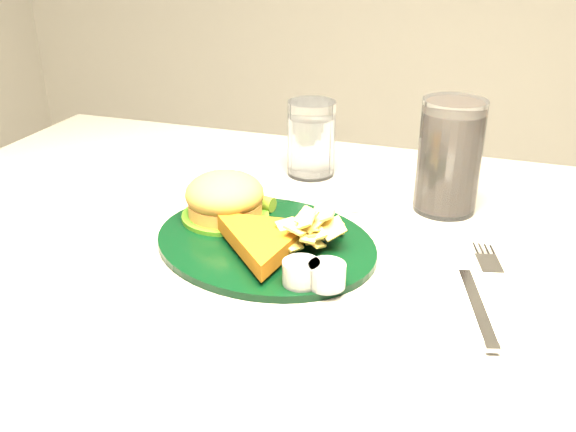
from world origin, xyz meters
name	(u,v)px	position (x,y,z in m)	size (l,w,h in m)	color
dinner_plate	(265,222)	(-0.06, 0.00, 0.78)	(0.28, 0.23, 0.06)	black
water_glass	(311,139)	(-0.07, 0.24, 0.81)	(0.07, 0.07, 0.11)	silver
cola_glass	(449,157)	(0.13, 0.17, 0.82)	(0.08, 0.08, 0.15)	black
fork_napkin	(478,302)	(0.19, -0.06, 0.76)	(0.14, 0.18, 0.01)	white
spoon	(216,224)	(-0.13, 0.02, 0.76)	(0.04, 0.16, 0.01)	silver
ramekin	(229,175)	(-0.17, 0.16, 0.77)	(0.05, 0.05, 0.03)	silver
wrapped_straw	(301,212)	(-0.04, 0.10, 0.75)	(0.17, 0.06, 0.01)	white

